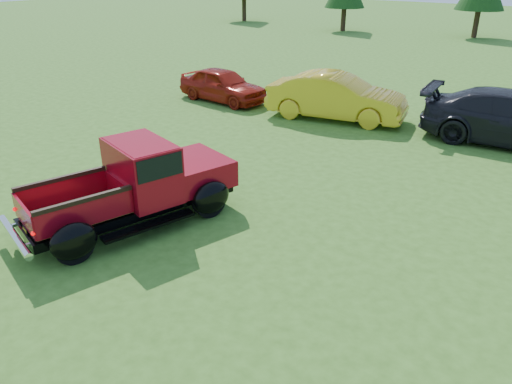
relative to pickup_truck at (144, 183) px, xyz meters
The scene contains 4 objects.
ground 2.13m from the pickup_truck, 18.77° to the left, with size 120.00×120.00×0.00m, color #355D1A.
pickup_truck is the anchor object (origin of this frame).
show_car_red 9.53m from the pickup_truck, 119.05° to the left, with size 1.46×3.63×1.24m, color maroon.
show_car_yellow 8.70m from the pickup_truck, 90.40° to the left, with size 1.59×4.57×1.51m, color gold.
Camera 1 is at (5.35, -6.88, 4.92)m, focal length 35.00 mm.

